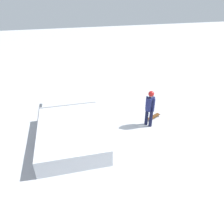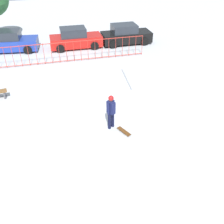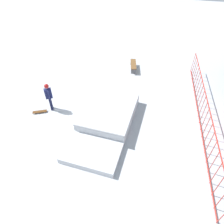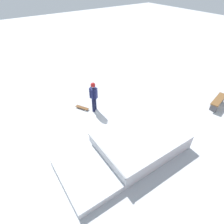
% 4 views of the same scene
% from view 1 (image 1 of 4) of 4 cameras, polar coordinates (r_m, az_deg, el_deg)
% --- Properties ---
extents(ground_plane, '(60.00, 60.00, 0.00)m').
position_cam_1_polar(ground_plane, '(8.13, 0.35, -10.99)').
color(ground_plane, '#B7BABF').
extents(skate_ramp, '(5.47, 2.74, 0.74)m').
position_cam_1_polar(skate_ramp, '(9.03, -11.26, -4.24)').
color(skate_ramp, silver).
rests_on(skate_ramp, ground).
extents(skater, '(0.40, 0.44, 1.73)m').
position_cam_1_polar(skater, '(9.19, 10.42, 1.61)').
color(skater, black).
rests_on(skater, ground).
extents(skateboard, '(0.55, 0.80, 0.09)m').
position_cam_1_polar(skateboard, '(10.25, 11.44, -1.24)').
color(skateboard, '#593314').
rests_on(skateboard, ground).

